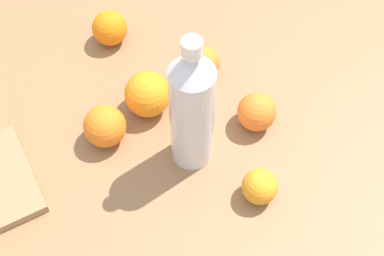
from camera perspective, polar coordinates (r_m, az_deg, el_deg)
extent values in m
plane|color=olive|center=(0.94, -0.85, -4.02)|extent=(2.40, 2.40, 0.00)
cylinder|color=silver|center=(0.86, 0.00, 1.16)|extent=(0.07, 0.07, 0.22)
cone|color=silver|center=(0.75, 0.00, 6.83)|extent=(0.07, 0.07, 0.04)
cylinder|color=white|center=(0.73, 0.00, 8.51)|extent=(0.03, 0.03, 0.03)
sphere|color=orange|center=(1.03, 1.17, 6.97)|extent=(0.06, 0.06, 0.06)
sphere|color=orange|center=(0.97, -4.75, 3.59)|extent=(0.08, 0.08, 0.08)
sphere|color=orange|center=(0.96, 6.89, 1.71)|extent=(0.07, 0.07, 0.07)
sphere|color=orange|center=(0.95, -9.26, 0.18)|extent=(0.08, 0.08, 0.08)
sphere|color=orange|center=(0.89, 7.22, -6.21)|extent=(0.06, 0.06, 0.06)
sphere|color=orange|center=(1.10, -8.77, 10.45)|extent=(0.07, 0.07, 0.07)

